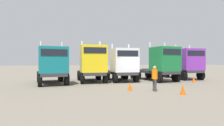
# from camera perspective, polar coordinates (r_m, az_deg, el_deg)

# --- Properties ---
(ground) EXTENTS (200.00, 200.00, 0.00)m
(ground) POSITION_cam_1_polar(r_m,az_deg,el_deg) (18.55, 6.36, -6.07)
(ground) COLOR gray
(semi_truck_teal) EXTENTS (2.94, 6.13, 3.97)m
(semi_truck_teal) POSITION_cam_1_polar(r_m,az_deg,el_deg) (17.91, -17.70, -0.63)
(semi_truck_teal) COLOR #333338
(semi_truck_teal) RESTS_ON ground
(semi_truck_yellow) EXTENTS (2.98, 5.98, 4.26)m
(semi_truck_yellow) POSITION_cam_1_polar(r_m,az_deg,el_deg) (18.99, -6.00, -0.07)
(semi_truck_yellow) COLOR #333338
(semi_truck_yellow) RESTS_ON ground
(semi_truck_white) EXTENTS (3.00, 5.86, 4.02)m
(semi_truck_white) POSITION_cam_1_polar(r_m,az_deg,el_deg) (19.67, 3.22, -0.48)
(semi_truck_white) COLOR #333338
(semi_truck_white) RESTS_ON ground
(semi_truck_green) EXTENTS (2.92, 6.54, 4.18)m
(semi_truck_green) POSITION_cam_1_polar(r_m,az_deg,el_deg) (20.58, 14.42, -0.29)
(semi_truck_green) COLOR #333338
(semi_truck_green) RESTS_ON ground
(semi_truck_purple) EXTENTS (3.21, 6.39, 4.15)m
(semi_truck_purple) POSITION_cam_1_polar(r_m,az_deg,el_deg) (23.89, 21.58, -0.16)
(semi_truck_purple) COLOR #333338
(semi_truck_purple) RESTS_ON ground
(visitor_in_hivis) EXTENTS (0.47, 0.47, 1.79)m
(visitor_in_hivis) POSITION_cam_1_polar(r_m,az_deg,el_deg) (13.54, 12.86, -4.05)
(visitor_in_hivis) COLOR #3E3E3E
(visitor_in_hivis) RESTS_ON ground
(traffic_cone_near) EXTENTS (0.36, 0.36, 0.61)m
(traffic_cone_near) POSITION_cam_1_polar(r_m,az_deg,el_deg) (13.62, 5.45, -7.12)
(traffic_cone_near) COLOR #F2590C
(traffic_cone_near) RESTS_ON ground
(traffic_cone_mid) EXTENTS (0.36, 0.36, 0.60)m
(traffic_cone_mid) POSITION_cam_1_polar(r_m,az_deg,el_deg) (20.57, 23.61, -4.63)
(traffic_cone_mid) COLOR #F2590C
(traffic_cone_mid) RESTS_ON ground
(traffic_cone_far) EXTENTS (0.36, 0.36, 0.68)m
(traffic_cone_far) POSITION_cam_1_polar(r_m,az_deg,el_deg) (12.72, 20.76, -7.52)
(traffic_cone_far) COLOR #F2590C
(traffic_cone_far) RESTS_ON ground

